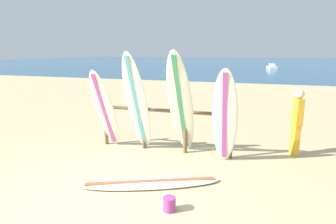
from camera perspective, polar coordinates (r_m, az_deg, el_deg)
ground_plane at (r=4.70m, az=-17.69°, el=-17.91°), size 120.00×120.00×0.00m
ocean_water at (r=61.35m, az=15.73°, el=9.65°), size 120.00×80.00×0.01m
surfboard_rack at (r=6.57m, az=-0.80°, el=-1.93°), size 3.18×0.09×1.12m
surfboard_leaning_far_left at (r=6.79m, az=-12.63°, el=0.47°), size 0.61×0.87×1.93m
surfboard_leaning_left at (r=6.36m, az=-6.29°, el=1.73°), size 0.59×0.92×2.33m
surfboard_leaning_center_left at (r=6.06m, az=2.60°, el=1.43°), size 0.54×1.20×2.36m
surfboard_leaning_center at (r=5.82m, az=11.37°, el=-1.00°), size 0.52×0.55×2.01m
surfboard_lying_on_sand at (r=5.15m, az=-3.49°, el=-14.05°), size 2.47×1.47×0.08m
beachgoer_standing at (r=6.87m, az=24.59°, el=-1.41°), size 0.23×0.28×1.50m
small_boat_offshore at (r=39.25m, az=20.22°, el=8.50°), size 1.31×2.17×0.71m
sand_bucket at (r=4.38m, az=0.27°, el=-18.07°), size 0.19×0.19×0.21m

